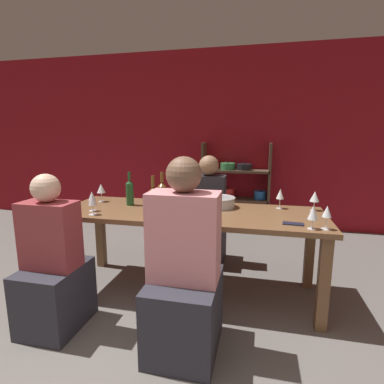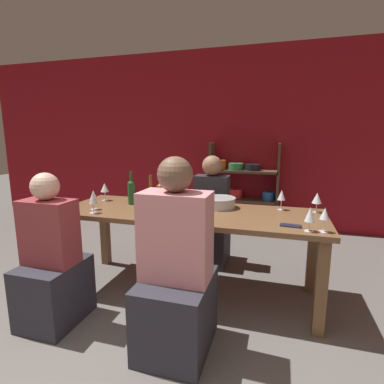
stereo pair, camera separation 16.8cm
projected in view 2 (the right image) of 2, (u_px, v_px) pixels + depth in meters
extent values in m
cube|color=maroon|center=(228.00, 140.00, 4.64)|extent=(8.80, 0.06, 2.70)
cube|color=#4C3828|center=(212.00, 185.00, 4.64)|extent=(0.04, 0.30, 1.31)
cube|color=#4C3828|center=(277.00, 188.00, 4.37)|extent=(0.04, 0.30, 1.31)
cube|color=#4C3828|center=(242.00, 227.00, 4.62)|extent=(0.99, 0.30, 0.04)
cylinder|color=red|center=(219.00, 221.00, 4.71)|extent=(0.22, 0.22, 0.10)
sphere|color=black|center=(219.00, 217.00, 4.70)|extent=(0.02, 0.02, 0.02)
cylinder|color=#E0561E|center=(234.00, 222.00, 4.64)|extent=(0.19, 0.19, 0.13)
sphere|color=black|center=(235.00, 217.00, 4.63)|extent=(0.02, 0.02, 0.02)
cylinder|color=#338447|center=(267.00, 225.00, 4.50)|extent=(0.21, 0.21, 0.11)
sphere|color=black|center=(267.00, 221.00, 4.49)|extent=(0.02, 0.02, 0.02)
cube|color=#4C3828|center=(243.00, 200.00, 4.54)|extent=(0.99, 0.30, 0.04)
cylinder|color=#235BAD|center=(219.00, 193.00, 4.63)|extent=(0.17, 0.17, 0.12)
sphere|color=black|center=(219.00, 189.00, 4.61)|extent=(0.02, 0.02, 0.02)
cylinder|color=red|center=(235.00, 193.00, 4.56)|extent=(0.22, 0.22, 0.15)
sphere|color=black|center=(235.00, 188.00, 4.54)|extent=(0.02, 0.02, 0.02)
cylinder|color=#235BAD|center=(268.00, 196.00, 4.42)|extent=(0.18, 0.18, 0.13)
sphere|color=black|center=(269.00, 191.00, 4.41)|extent=(0.02, 0.02, 0.02)
cube|color=#4C3828|center=(244.00, 171.00, 4.46)|extent=(0.99, 0.30, 0.04)
cylinder|color=#E0561E|center=(220.00, 165.00, 4.55)|extent=(0.19, 0.19, 0.14)
sphere|color=black|center=(220.00, 159.00, 4.53)|extent=(0.02, 0.02, 0.02)
cylinder|color=#338447|center=(236.00, 167.00, 4.48)|extent=(0.22, 0.22, 0.10)
sphere|color=black|center=(236.00, 162.00, 4.47)|extent=(0.02, 0.02, 0.02)
cylinder|color=black|center=(253.00, 167.00, 4.41)|extent=(0.22, 0.22, 0.09)
sphere|color=black|center=(253.00, 163.00, 4.40)|extent=(0.02, 0.02, 0.02)
cube|color=brown|center=(189.00, 213.00, 2.63)|extent=(2.30, 0.81, 0.04)
cube|color=brown|center=(65.00, 254.00, 2.69)|extent=(0.08, 0.08, 0.72)
cube|color=brown|center=(321.00, 288.00, 2.10)|extent=(0.08, 0.08, 0.72)
cube|color=brown|center=(105.00, 232.00, 3.31)|extent=(0.08, 0.08, 0.72)
cube|color=brown|center=(312.00, 253.00, 2.71)|extent=(0.08, 0.08, 0.72)
cylinder|color=#B7BABC|center=(219.00, 203.00, 2.74)|extent=(0.29, 0.29, 0.09)
torus|color=#B7BABC|center=(219.00, 198.00, 2.73)|extent=(0.30, 0.30, 0.01)
cylinder|color=brown|center=(161.00, 200.00, 2.51)|extent=(0.07, 0.07, 0.24)
cone|color=brown|center=(161.00, 184.00, 2.48)|extent=(0.07, 0.07, 0.03)
cylinder|color=brown|center=(161.00, 177.00, 2.47)|extent=(0.03, 0.03, 0.09)
cylinder|color=#1E4C23|center=(132.00, 194.00, 2.86)|extent=(0.07, 0.07, 0.21)
cone|color=#1E4C23|center=(131.00, 181.00, 2.84)|extent=(0.07, 0.07, 0.03)
cylinder|color=#1E4C23|center=(131.00, 175.00, 2.83)|extent=(0.03, 0.03, 0.08)
cylinder|color=brown|center=(151.00, 204.00, 2.40)|extent=(0.07, 0.07, 0.22)
cone|color=brown|center=(151.00, 189.00, 2.38)|extent=(0.07, 0.07, 0.03)
cylinder|color=brown|center=(151.00, 181.00, 2.37)|extent=(0.03, 0.03, 0.09)
cylinder|color=white|center=(94.00, 213.00, 2.55)|extent=(0.07, 0.07, 0.00)
cylinder|color=white|center=(93.00, 208.00, 2.54)|extent=(0.01, 0.01, 0.08)
cone|color=white|center=(93.00, 198.00, 2.52)|extent=(0.07, 0.07, 0.10)
cylinder|color=maroon|center=(93.00, 201.00, 2.53)|extent=(0.04, 0.04, 0.04)
cylinder|color=white|center=(323.00, 232.00, 2.05)|extent=(0.07, 0.07, 0.00)
cylinder|color=white|center=(324.00, 225.00, 2.04)|extent=(0.01, 0.01, 0.09)
cone|color=white|center=(325.00, 213.00, 2.02)|extent=(0.06, 0.06, 0.08)
cylinder|color=beige|center=(325.00, 216.00, 2.03)|extent=(0.04, 0.04, 0.03)
cylinder|color=white|center=(105.00, 200.00, 3.05)|extent=(0.07, 0.07, 0.00)
cylinder|color=white|center=(105.00, 196.00, 3.04)|extent=(0.01, 0.01, 0.09)
cone|color=white|center=(105.00, 187.00, 3.02)|extent=(0.08, 0.08, 0.09)
cylinder|color=beige|center=(105.00, 190.00, 3.03)|extent=(0.05, 0.05, 0.04)
cylinder|color=white|center=(163.00, 202.00, 2.97)|extent=(0.06, 0.06, 0.00)
cylinder|color=white|center=(163.00, 198.00, 2.96)|extent=(0.01, 0.01, 0.08)
cone|color=white|center=(163.00, 190.00, 2.94)|extent=(0.07, 0.07, 0.07)
cylinder|color=beige|center=(163.00, 192.00, 2.95)|extent=(0.04, 0.04, 0.03)
cylinder|color=white|center=(176.00, 202.00, 2.96)|extent=(0.07, 0.07, 0.00)
cylinder|color=white|center=(176.00, 199.00, 2.96)|extent=(0.01, 0.01, 0.07)
cone|color=white|center=(176.00, 191.00, 2.94)|extent=(0.08, 0.08, 0.10)
cylinder|color=maroon|center=(176.00, 193.00, 2.95)|extent=(0.04, 0.04, 0.04)
cylinder|color=white|center=(309.00, 231.00, 2.06)|extent=(0.06, 0.06, 0.00)
cylinder|color=white|center=(309.00, 226.00, 2.06)|extent=(0.01, 0.01, 0.07)
cone|color=white|center=(310.00, 214.00, 2.04)|extent=(0.07, 0.07, 0.10)
cylinder|color=white|center=(281.00, 210.00, 2.66)|extent=(0.06, 0.06, 0.00)
cylinder|color=white|center=(281.00, 205.00, 2.65)|extent=(0.01, 0.01, 0.09)
cone|color=white|center=(282.00, 195.00, 2.64)|extent=(0.07, 0.07, 0.09)
cylinder|color=white|center=(181.00, 206.00, 2.79)|extent=(0.07, 0.07, 0.00)
cylinder|color=white|center=(181.00, 202.00, 2.78)|extent=(0.01, 0.01, 0.08)
cone|color=white|center=(181.00, 192.00, 2.77)|extent=(0.08, 0.08, 0.10)
cylinder|color=white|center=(316.00, 212.00, 2.57)|extent=(0.06, 0.06, 0.00)
cylinder|color=white|center=(316.00, 208.00, 2.57)|extent=(0.01, 0.01, 0.08)
cone|color=white|center=(317.00, 198.00, 2.55)|extent=(0.08, 0.08, 0.09)
cylinder|color=white|center=(193.00, 209.00, 2.69)|extent=(0.06, 0.06, 0.00)
cylinder|color=white|center=(193.00, 205.00, 2.68)|extent=(0.01, 0.01, 0.07)
cone|color=white|center=(193.00, 196.00, 2.66)|extent=(0.08, 0.08, 0.09)
cylinder|color=white|center=(94.00, 209.00, 2.68)|extent=(0.07, 0.07, 0.00)
cylinder|color=white|center=(94.00, 204.00, 2.67)|extent=(0.01, 0.01, 0.09)
cone|color=white|center=(93.00, 195.00, 2.65)|extent=(0.06, 0.06, 0.08)
cylinder|color=maroon|center=(94.00, 197.00, 2.66)|extent=(0.04, 0.04, 0.03)
cube|color=#1E2338|center=(291.00, 226.00, 2.18)|extent=(0.16, 0.08, 0.01)
cube|color=#2D2D38|center=(177.00, 313.00, 1.99)|extent=(0.44, 0.55, 0.50)
cube|color=pink|center=(176.00, 236.00, 1.89)|extent=(0.44, 0.24, 0.57)
sphere|color=brown|center=(175.00, 174.00, 1.82)|extent=(0.22, 0.22, 0.22)
cube|color=#2D2D38|center=(211.00, 243.00, 3.37)|extent=(0.36, 0.46, 0.44)
cube|color=#2D2D38|center=(212.00, 201.00, 3.28)|extent=(0.36, 0.20, 0.55)
sphere|color=#9E7556|center=(212.00, 166.00, 3.21)|extent=(0.22, 0.22, 0.22)
cube|color=#2D2D38|center=(55.00, 292.00, 2.29)|extent=(0.39, 0.49, 0.47)
cube|color=#99383D|center=(49.00, 232.00, 2.20)|extent=(0.39, 0.21, 0.48)
sphere|color=beige|center=(45.00, 186.00, 2.13)|extent=(0.20, 0.20, 0.20)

